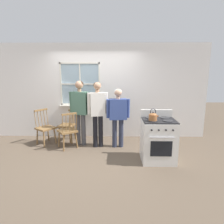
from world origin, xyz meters
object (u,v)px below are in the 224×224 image
Objects in this scene: person_teen_center at (98,109)px; chair_by_window at (68,131)px; chair_center_cluster at (67,126)px; person_elderly_left at (80,107)px; potted_plant at (82,102)px; person_adult_right at (118,113)px; stove at (158,140)px; kettle at (153,116)px; chair_near_wall at (45,128)px.

chair_by_window is at bearing 176.64° from person_teen_center.
chair_center_cluster is 0.55× the size of person_elderly_left.
potted_plant is (-0.52, 0.77, 0.06)m from person_teen_center.
person_adult_right is at bearing 2.90° from person_elderly_left.
chair_center_cluster is 0.86× the size of stove.
stove is at bearing -39.61° from person_teen_center.
person_teen_center is 1.52m from kettle.
person_adult_right is at bearing 148.56° from chair_by_window.
chair_center_cluster is 2.58m from kettle.
chair_near_wall is (-0.67, 0.28, 0.00)m from chair_by_window.
stove is at bearing 126.64° from chair_by_window.
chair_near_wall is at bearing -54.10° from chair_center_cluster.
chair_near_wall is at bearing 157.42° from kettle.
person_elderly_left reaches higher than chair_center_cluster.
chair_by_window is 3.79× the size of kettle.
chair_center_cluster is at bearing -138.61° from potted_plant.
kettle reaches higher than chair_by_window.
chair_center_cluster is 2.66× the size of potted_plant.
chair_near_wall is at bearing 160.94° from stove.
person_teen_center is (1.43, -0.19, 0.55)m from chair_near_wall.
chair_center_cluster is 3.79× the size of kettle.
chair_by_window is at bearing -74.66° from chair_near_wall.
chair_near_wall is at bearing -173.22° from person_elderly_left.
stove reaches higher than chair_near_wall.
person_adult_right reaches higher than chair_by_window.
stove is 4.39× the size of kettle.
potted_plant is (-1.03, 0.77, 0.15)m from person_adult_right.
chair_by_window is at bearing 178.72° from person_adult_right.
chair_center_cluster is 1.55m from person_adult_right.
person_adult_right is 1.24m from stove.
chair_near_wall is 3.79× the size of kettle.
chair_center_cluster is at bearing 151.65° from stove.
person_adult_right is at bearing 83.06° from chair_center_cluster.
person_teen_center reaches higher than chair_center_cluster.
chair_by_window is at bearing 162.04° from stove.
chair_center_cluster is at bearing -111.41° from chair_by_window.
person_elderly_left reaches higher than potted_plant.
stove is (0.86, -0.78, -0.43)m from person_adult_right.
person_teen_center is (0.47, -0.13, -0.04)m from person_elderly_left.
stove is (2.27, -1.22, 0.03)m from chair_center_cluster.
chair_by_window is 0.55m from chair_center_cluster.
potted_plant is at bearing 135.98° from kettle.
person_adult_right reaches higher than chair_near_wall.
stove is at bearing -15.89° from person_elderly_left.
chair_center_cluster is at bearing 153.94° from person_elderly_left.
potted_plant is (-1.74, 1.68, 0.03)m from kettle.
stove is at bearing 72.23° from chair_center_cluster.
chair_by_window is 1.00× the size of chair_near_wall.
person_adult_right is 6.09× the size of kettle.
potted_plant is at bearing 114.22° from person_teen_center.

